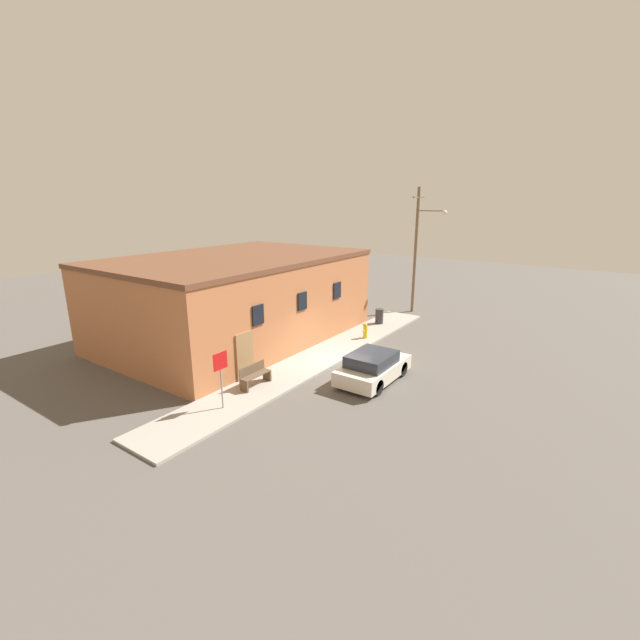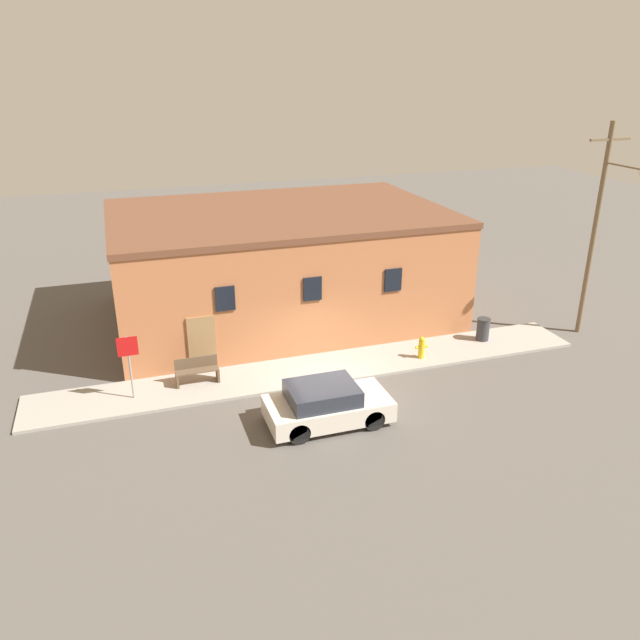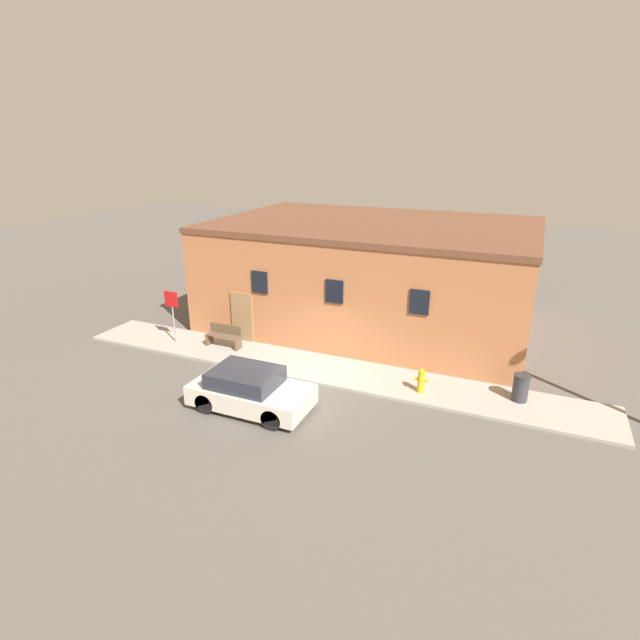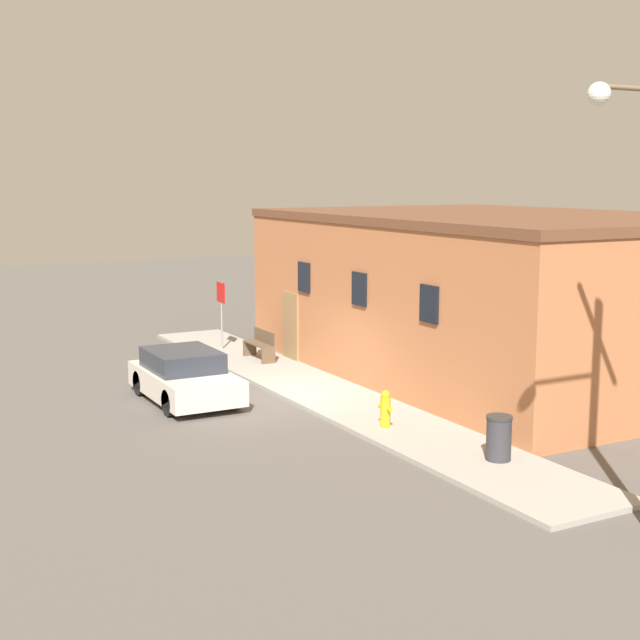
% 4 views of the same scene
% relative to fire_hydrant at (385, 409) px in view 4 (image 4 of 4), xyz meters
% --- Properties ---
extents(ground_plane, '(80.00, 80.00, 0.00)m').
position_rel_fire_hydrant_xyz_m(ground_plane, '(-3.95, -0.78, -0.53)').
color(ground_plane, '#56514C').
extents(sidewalk, '(20.40, 2.37, 0.10)m').
position_rel_fire_hydrant_xyz_m(sidewalk, '(-3.95, 0.41, -0.48)').
color(sidewalk, '#9E998E').
rests_on(sidewalk, ground).
extents(brick_building, '(14.00, 9.46, 4.72)m').
position_rel_fire_hydrant_xyz_m(brick_building, '(-3.81, 6.26, 1.83)').
color(brick_building, '#B26B42').
rests_on(brick_building, ground).
extents(fire_hydrant, '(0.49, 0.23, 0.86)m').
position_rel_fire_hydrant_xyz_m(fire_hydrant, '(0.00, 0.00, 0.00)').
color(fire_hydrant, gold).
rests_on(fire_hydrant, sidewalk).
extents(stop_sign, '(0.66, 0.06, 2.22)m').
position_rel_fire_hydrant_xyz_m(stop_sign, '(-10.52, 0.27, 1.12)').
color(stop_sign, gray).
rests_on(stop_sign, sidewalk).
extents(bench, '(1.49, 0.44, 0.92)m').
position_rel_fire_hydrant_xyz_m(bench, '(-8.33, 0.68, 0.03)').
color(bench, brown).
rests_on(bench, sidewalk).
extents(trash_bin, '(0.53, 0.53, 0.92)m').
position_rel_fire_hydrant_xyz_m(trash_bin, '(3.11, 0.72, 0.03)').
color(trash_bin, '#333338').
rests_on(trash_bin, sidewalk).
extents(parked_car, '(3.86, 1.89, 1.32)m').
position_rel_fire_hydrant_xyz_m(parked_car, '(-4.85, -3.07, 0.11)').
color(parked_car, black).
rests_on(parked_car, ground).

